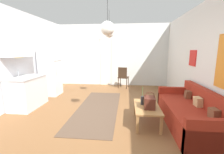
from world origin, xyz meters
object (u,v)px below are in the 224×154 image
Objects in this scene: coffee_table at (147,108)px; bamboo_vase at (142,100)px; handbag at (150,102)px; pendant_lamp_near at (107,28)px; refrigerator at (50,71)px; couch at (191,114)px; accent_chair at (123,76)px; pendant_lamp_far at (109,33)px.

coffee_table is 0.20m from bamboo_vase.
coffee_table is at bearing 109.44° from handbag.
refrigerator is at bearing 139.20° from pendant_lamp_near.
pendant_lamp_near is at bearing -163.75° from bamboo_vase.
couch is 4.97× the size of bamboo_vase.
coffee_table is 2.33× the size of bamboo_vase.
refrigerator is at bearing 148.35° from handbag.
accent_chair is at bearing 99.63° from bamboo_vase.
coffee_table is at bearing -54.66° from pendant_lamp_far.
coffee_table is 0.21m from handbag.
coffee_table is at bearing 113.84° from accent_chair.
refrigerator reaches higher than coffee_table.
coffee_table is at bearing 9.34° from pendant_lamp_near.
refrigerator is (-3.23, 1.99, 0.34)m from handbag.
coffee_table is at bearing 179.39° from couch.
accent_chair is at bearing 101.40° from handbag.
handbag is at bearing -70.56° from coffee_table.
pendant_lamp_far is (-1.04, 1.52, 1.60)m from handbag.
accent_chair is 1.05× the size of pendant_lamp_near.
bamboo_vase is 3.08m from accent_chair.
pendant_lamp_far reaches higher than refrigerator.
couch is 0.95m from handbag.
pendant_lamp_far is (-0.90, 1.33, 1.62)m from bamboo_vase.
refrigerator is (-3.20, 1.89, 0.52)m from coffee_table.
refrigerator reaches higher than accent_chair.
handbag is at bearing -55.63° from pendant_lamp_far.
pendant_lamp_far is (-0.39, -1.71, 1.61)m from accent_chair.
pendant_lamp_near and pendant_lamp_far have the same top height.
bamboo_vase is 0.45× the size of accent_chair.
accent_chair reaches higher than handbag.
couch is at bearing -24.61° from refrigerator.
accent_chair is at bearing 85.83° from pendant_lamp_near.
pendant_lamp_far is (-1.94, 1.42, 1.86)m from couch.
handbag is at bearing -31.65° from refrigerator.
bamboo_vase is 2.28m from pendant_lamp_far.
accent_chair reaches higher than coffee_table.
handbag is 0.20× the size of refrigerator.
refrigerator is at bearing 167.77° from pendant_lamp_far.
handbag is (-0.91, -0.10, 0.26)m from couch.
handbag is at bearing -173.85° from couch.
handbag is at bearing -54.21° from bamboo_vase.
coffee_table is (-0.94, 0.01, 0.09)m from couch.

